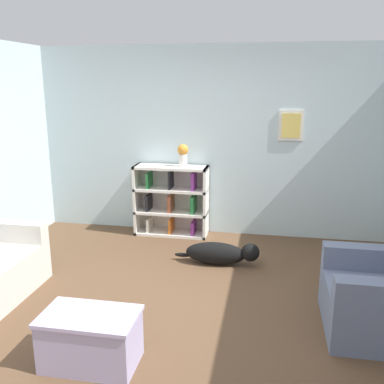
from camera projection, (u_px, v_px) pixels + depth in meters
The scene contains 6 objects.
ground_plane at pixel (184, 308), 4.10m from camera, with size 14.00×14.00×0.00m, color brown.
wall_back at pixel (216, 142), 5.92m from camera, with size 5.60×0.13×2.60m.
bookshelf at pixel (172, 201), 6.02m from camera, with size 1.02×0.35×0.99m.
coffee_table at pixel (91, 338), 3.24m from camera, with size 0.73×0.44×0.42m.
dog at pixel (221, 253), 5.05m from camera, with size 1.02×0.24×0.28m.
vase at pixel (183, 154), 5.80m from camera, with size 0.15×0.15×0.31m.
Camera 1 is at (0.74, -3.62, 2.10)m, focal length 40.00 mm.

